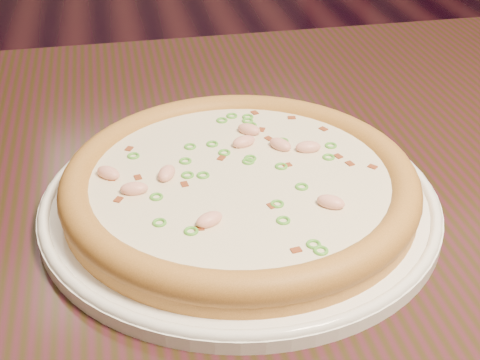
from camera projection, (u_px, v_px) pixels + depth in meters
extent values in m
plane|color=black|center=(325.00, 290.00, 1.63)|extent=(9.00, 9.00, 0.00)
cube|color=black|center=(345.00, 183.00, 0.69)|extent=(1.20, 0.80, 0.04)
cylinder|color=white|center=(240.00, 202.00, 0.61)|extent=(0.36, 0.36, 0.01)
torus|color=white|center=(240.00, 197.00, 0.61)|extent=(0.36, 0.36, 0.01)
cylinder|color=#CB8B42|center=(240.00, 188.00, 0.60)|extent=(0.32, 0.32, 0.02)
torus|color=#BF7D39|center=(240.00, 180.00, 0.60)|extent=(0.32, 0.32, 0.03)
cylinder|color=silver|center=(240.00, 178.00, 0.60)|extent=(0.27, 0.27, 0.00)
ellipsoid|color=#F2B29E|center=(280.00, 144.00, 0.64)|extent=(0.03, 0.03, 0.01)
ellipsoid|color=#F2B29E|center=(108.00, 173.00, 0.59)|extent=(0.03, 0.03, 0.01)
ellipsoid|color=#F2B29E|center=(209.00, 220.00, 0.53)|extent=(0.03, 0.02, 0.01)
ellipsoid|color=#F2B29E|center=(331.00, 202.00, 0.55)|extent=(0.03, 0.03, 0.01)
ellipsoid|color=#F2B29E|center=(308.00, 147.00, 0.63)|extent=(0.03, 0.02, 0.01)
ellipsoid|color=#F2B29E|center=(249.00, 129.00, 0.66)|extent=(0.03, 0.03, 0.01)
ellipsoid|color=#F2B29E|center=(244.00, 142.00, 0.64)|extent=(0.03, 0.02, 0.01)
ellipsoid|color=#F2B29E|center=(134.00, 189.00, 0.57)|extent=(0.03, 0.02, 0.01)
ellipsoid|color=#F2B29E|center=(167.00, 173.00, 0.59)|extent=(0.02, 0.03, 0.01)
cube|color=maroon|center=(199.00, 229.00, 0.53)|extent=(0.01, 0.01, 0.00)
cube|color=maroon|center=(255.00, 113.00, 0.70)|extent=(0.01, 0.01, 0.00)
cube|color=maroon|center=(350.00, 164.00, 0.61)|extent=(0.01, 0.01, 0.00)
cube|color=maroon|center=(372.00, 168.00, 0.61)|extent=(0.01, 0.01, 0.00)
cube|color=maroon|center=(292.00, 118.00, 0.69)|extent=(0.01, 0.01, 0.00)
cube|color=maroon|center=(296.00, 251.00, 0.51)|extent=(0.01, 0.01, 0.00)
cube|color=maroon|center=(338.00, 157.00, 0.62)|extent=(0.01, 0.01, 0.00)
cube|color=maroon|center=(221.00, 159.00, 0.62)|extent=(0.01, 0.01, 0.00)
cube|color=maroon|center=(118.00, 200.00, 0.56)|extent=(0.01, 0.01, 0.00)
cube|color=maroon|center=(262.00, 130.00, 0.67)|extent=(0.01, 0.01, 0.00)
cube|color=maroon|center=(272.00, 207.00, 0.56)|extent=(0.01, 0.01, 0.00)
cube|color=maroon|center=(269.00, 139.00, 0.65)|extent=(0.01, 0.01, 0.00)
cube|color=maroon|center=(287.00, 166.00, 0.61)|extent=(0.01, 0.01, 0.00)
cube|color=maroon|center=(138.00, 178.00, 0.59)|extent=(0.01, 0.01, 0.00)
cube|color=maroon|center=(185.00, 185.00, 0.58)|extent=(0.01, 0.01, 0.00)
cube|color=maroon|center=(113.00, 179.00, 0.59)|extent=(0.01, 0.01, 0.00)
cube|color=maroon|center=(129.00, 150.00, 0.64)|extent=(0.01, 0.01, 0.00)
cube|color=maroon|center=(323.00, 130.00, 0.67)|extent=(0.01, 0.01, 0.00)
torus|color=green|center=(283.00, 141.00, 0.65)|extent=(0.01, 0.01, 0.00)
torus|color=green|center=(321.00, 251.00, 0.50)|extent=(0.02, 0.02, 0.00)
torus|color=green|center=(185.00, 161.00, 0.62)|extent=(0.02, 0.02, 0.00)
torus|color=green|center=(251.00, 125.00, 0.68)|extent=(0.02, 0.02, 0.00)
torus|color=green|center=(190.00, 147.00, 0.64)|extent=(0.01, 0.01, 0.00)
torus|color=green|center=(329.00, 157.00, 0.62)|extent=(0.02, 0.02, 0.00)
torus|color=green|center=(133.00, 156.00, 0.62)|extent=(0.01, 0.01, 0.00)
torus|color=green|center=(248.00, 161.00, 0.62)|extent=(0.02, 0.02, 0.00)
torus|color=green|center=(277.00, 204.00, 0.56)|extent=(0.02, 0.02, 0.00)
torus|color=green|center=(222.00, 120.00, 0.69)|extent=(0.02, 0.02, 0.00)
torus|color=green|center=(188.00, 175.00, 0.60)|extent=(0.02, 0.02, 0.00)
torus|color=green|center=(248.00, 117.00, 0.69)|extent=(0.02, 0.02, 0.00)
torus|color=green|center=(159.00, 223.00, 0.53)|extent=(0.01, 0.01, 0.00)
torus|color=green|center=(331.00, 146.00, 0.64)|extent=(0.02, 0.02, 0.00)
torus|color=green|center=(203.00, 175.00, 0.60)|extent=(0.01, 0.01, 0.00)
torus|color=green|center=(191.00, 231.00, 0.52)|extent=(0.01, 0.01, 0.00)
torus|color=green|center=(283.00, 221.00, 0.54)|extent=(0.02, 0.02, 0.00)
torus|color=green|center=(281.00, 166.00, 0.61)|extent=(0.01, 0.01, 0.00)
torus|color=green|center=(232.00, 116.00, 0.69)|extent=(0.01, 0.01, 0.00)
torus|color=green|center=(224.00, 153.00, 0.63)|extent=(0.02, 0.02, 0.00)
torus|color=green|center=(248.00, 121.00, 0.68)|extent=(0.02, 0.02, 0.00)
torus|color=green|center=(212.00, 144.00, 0.64)|extent=(0.02, 0.02, 0.00)
torus|color=green|center=(156.00, 197.00, 0.57)|extent=(0.02, 0.02, 0.00)
torus|color=green|center=(250.00, 158.00, 0.62)|extent=(0.02, 0.02, 0.00)
torus|color=green|center=(302.00, 187.00, 0.58)|extent=(0.01, 0.01, 0.00)
torus|color=green|center=(314.00, 244.00, 0.51)|extent=(0.02, 0.02, 0.00)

